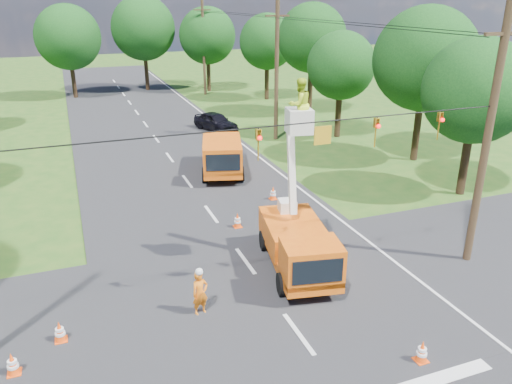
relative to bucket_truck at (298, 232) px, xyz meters
name	(u,v)px	position (x,y,z in m)	size (l,w,h in m)	color
ground	(170,158)	(-1.69, 16.30, -1.62)	(140.00, 140.00, 0.00)	#255018
road_main	(170,158)	(-1.69, 16.30, -1.62)	(12.00, 100.00, 0.06)	black
road_cross	(274,301)	(-1.69, -1.70, -1.62)	(56.00, 10.00, 0.07)	black
edge_line	(249,150)	(3.91, 16.30, -1.62)	(0.12, 90.00, 0.02)	silver
bucket_truck	(298,232)	(0.00, 0.00, 0.00)	(3.05, 5.81, 7.36)	orange
second_truck	(222,155)	(0.71, 12.15, -0.46)	(3.74, 6.30, 2.22)	orange
ground_worker	(200,293)	(-4.28, -1.49, -0.83)	(0.58, 0.38, 1.59)	orange
distant_car	(216,122)	(3.31, 22.37, -0.90)	(1.71, 4.25, 1.45)	black
traffic_cone_1	(422,352)	(1.12, -6.10, -1.26)	(0.38, 0.38, 0.71)	#FA4B0D
traffic_cone_2	(237,220)	(-0.94, 4.49, -1.26)	(0.38, 0.38, 0.71)	#FA4B0D
traffic_cone_3	(273,193)	(1.92, 7.08, -1.26)	(0.38, 0.38, 0.71)	#FA4B0D
traffic_cone_4	(60,332)	(-8.71, -1.37, -1.26)	(0.38, 0.38, 0.71)	#FA4B0D
traffic_cone_5	(12,364)	(-9.97, -2.45, -1.26)	(0.38, 0.38, 0.71)	#FA4B0D
traffic_cone_7	(232,159)	(1.80, 13.59, -1.26)	(0.38, 0.38, 0.71)	#FA4B0D
pole_right_near	(487,138)	(6.81, -1.70, 3.49)	(1.80, 0.30, 10.00)	#4C3823
pole_right_mid	(277,70)	(6.81, 18.30, 3.49)	(1.80, 0.30, 10.00)	#4C3823
pole_right_far	(204,46)	(6.81, 38.30, 3.49)	(1.80, 0.30, 10.00)	#4C3823
signal_span	(340,133)	(0.54, -1.71, 4.26)	(18.00, 0.29, 1.07)	black
tree_right_a	(476,91)	(11.81, 4.30, 3.94)	(5.40, 5.40, 8.28)	#382616
tree_right_b	(425,59)	(13.31, 10.30, 4.81)	(6.40, 6.40, 9.65)	#382616
tree_right_c	(341,66)	(11.51, 17.30, 3.69)	(5.00, 5.00, 7.83)	#382616
tree_right_d	(312,38)	(13.11, 25.30, 5.06)	(6.00, 6.00, 9.70)	#382616
tree_right_e	(267,42)	(12.11, 33.30, 4.19)	(5.60, 5.60, 8.63)	#382616
tree_far_a	(68,37)	(-6.69, 41.30, 4.57)	(6.60, 6.60, 9.50)	#382616
tree_far_b	(143,28)	(1.31, 43.30, 5.19)	(7.00, 7.00, 10.32)	#382616
tree_far_c	(207,36)	(7.81, 40.30, 4.44)	(6.20, 6.20, 9.18)	#382616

